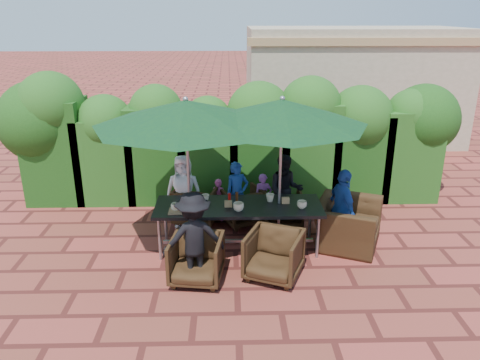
{
  "coord_description": "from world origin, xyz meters",
  "views": [
    {
      "loc": [
        -0.1,
        -6.69,
        3.64
      ],
      "look_at": [
        0.08,
        0.4,
        1.06
      ],
      "focal_mm": 35.0,
      "sensor_mm": 36.0,
      "label": 1
    }
  ],
  "objects_px": {
    "chair_far_right": "(283,206)",
    "chair_near_left": "(196,257)",
    "umbrella_left": "(186,113)",
    "chair_end_right": "(348,217)",
    "chair_far_mid": "(243,204)",
    "chair_near_right": "(274,253)",
    "chair_far_left": "(197,202)",
    "umbrella_right": "(282,112)",
    "dining_table": "(239,209)"
  },
  "relations": [
    {
      "from": "chair_far_left",
      "to": "chair_near_right",
      "type": "xyz_separation_m",
      "value": [
        1.22,
        -1.91,
        0.0
      ]
    },
    {
      "from": "umbrella_left",
      "to": "umbrella_right",
      "type": "bearing_deg",
      "value": 0.94
    },
    {
      "from": "umbrella_right",
      "to": "chair_far_right",
      "type": "bearing_deg",
      "value": 78.7
    },
    {
      "from": "chair_near_right",
      "to": "chair_end_right",
      "type": "bearing_deg",
      "value": 59.89
    },
    {
      "from": "dining_table",
      "to": "chair_far_left",
      "type": "xyz_separation_m",
      "value": [
        -0.73,
        1.03,
        -0.3
      ]
    },
    {
      "from": "dining_table",
      "to": "chair_far_left",
      "type": "distance_m",
      "value": 1.29
    },
    {
      "from": "umbrella_left",
      "to": "chair_near_right",
      "type": "height_order",
      "value": "umbrella_left"
    },
    {
      "from": "chair_end_right",
      "to": "chair_far_left",
      "type": "bearing_deg",
      "value": 92.63
    },
    {
      "from": "chair_far_right",
      "to": "chair_near_left",
      "type": "distance_m",
      "value": 2.34
    },
    {
      "from": "chair_far_right",
      "to": "chair_near_left",
      "type": "height_order",
      "value": "chair_near_left"
    },
    {
      "from": "umbrella_left",
      "to": "chair_far_left",
      "type": "height_order",
      "value": "umbrella_left"
    },
    {
      "from": "umbrella_left",
      "to": "chair_far_mid",
      "type": "relative_size",
      "value": 3.96
    },
    {
      "from": "chair_far_right",
      "to": "chair_near_left",
      "type": "bearing_deg",
      "value": 51.41
    },
    {
      "from": "chair_end_right",
      "to": "chair_far_right",
      "type": "bearing_deg",
      "value": 73.35
    },
    {
      "from": "chair_far_mid",
      "to": "chair_far_right",
      "type": "height_order",
      "value": "chair_far_mid"
    },
    {
      "from": "umbrella_left",
      "to": "umbrella_right",
      "type": "distance_m",
      "value": 1.42
    },
    {
      "from": "chair_far_left",
      "to": "chair_near_left",
      "type": "distance_m",
      "value": 1.99
    },
    {
      "from": "umbrella_left",
      "to": "chair_far_left",
      "type": "relative_size",
      "value": 3.71
    },
    {
      "from": "dining_table",
      "to": "chair_near_left",
      "type": "height_order",
      "value": "dining_table"
    },
    {
      "from": "umbrella_right",
      "to": "chair_end_right",
      "type": "height_order",
      "value": "umbrella_right"
    },
    {
      "from": "umbrella_right",
      "to": "chair_far_left",
      "type": "relative_size",
      "value": 3.45
    },
    {
      "from": "dining_table",
      "to": "chair_far_left",
      "type": "relative_size",
      "value": 3.47
    },
    {
      "from": "chair_far_left",
      "to": "chair_near_right",
      "type": "distance_m",
      "value": 2.27
    },
    {
      "from": "umbrella_right",
      "to": "chair_far_left",
      "type": "bearing_deg",
      "value": 145.25
    },
    {
      "from": "chair_far_left",
      "to": "chair_far_right",
      "type": "distance_m",
      "value": 1.55
    },
    {
      "from": "chair_far_right",
      "to": "chair_far_left",
      "type": "bearing_deg",
      "value": -5.86
    },
    {
      "from": "umbrella_left",
      "to": "chair_end_right",
      "type": "xyz_separation_m",
      "value": [
        2.55,
        0.05,
        -1.72
      ]
    },
    {
      "from": "chair_near_left",
      "to": "chair_end_right",
      "type": "xyz_separation_m",
      "value": [
        2.39,
        1.05,
        0.12
      ]
    },
    {
      "from": "chair_near_right",
      "to": "umbrella_right",
      "type": "bearing_deg",
      "value": 102.89
    },
    {
      "from": "chair_near_left",
      "to": "dining_table",
      "type": "bearing_deg",
      "value": 65.19
    },
    {
      "from": "umbrella_left",
      "to": "dining_table",
      "type": "bearing_deg",
      "value": -3.26
    },
    {
      "from": "chair_end_right",
      "to": "chair_far_mid",
      "type": "bearing_deg",
      "value": 85.4
    },
    {
      "from": "chair_far_right",
      "to": "chair_near_right",
      "type": "bearing_deg",
      "value": 78.58
    },
    {
      "from": "chair_far_mid",
      "to": "chair_near_left",
      "type": "distance_m",
      "value": 2.06
    },
    {
      "from": "dining_table",
      "to": "umbrella_right",
      "type": "relative_size",
      "value": 1.01
    },
    {
      "from": "dining_table",
      "to": "chair_end_right",
      "type": "xyz_separation_m",
      "value": [
        1.78,
        0.09,
        -0.19
      ]
    },
    {
      "from": "umbrella_right",
      "to": "chair_near_left",
      "type": "height_order",
      "value": "umbrella_right"
    },
    {
      "from": "umbrella_right",
      "to": "chair_near_right",
      "type": "bearing_deg",
      "value": -99.83
    },
    {
      "from": "umbrella_right",
      "to": "chair_end_right",
      "type": "relative_size",
      "value": 2.33
    },
    {
      "from": "chair_end_right",
      "to": "chair_near_right",
      "type": "bearing_deg",
      "value": 150.16
    },
    {
      "from": "chair_near_left",
      "to": "chair_far_right",
      "type": "bearing_deg",
      "value": 60.19
    },
    {
      "from": "umbrella_left",
      "to": "chair_far_left",
      "type": "xyz_separation_m",
      "value": [
        0.04,
        0.98,
        -1.84
      ]
    },
    {
      "from": "chair_far_right",
      "to": "chair_end_right",
      "type": "bearing_deg",
      "value": 139.44
    },
    {
      "from": "chair_near_left",
      "to": "chair_end_right",
      "type": "height_order",
      "value": "chair_end_right"
    },
    {
      "from": "umbrella_right",
      "to": "chair_end_right",
      "type": "bearing_deg",
      "value": 1.34
    },
    {
      "from": "chair_near_left",
      "to": "umbrella_left",
      "type": "bearing_deg",
      "value": 106.78
    },
    {
      "from": "chair_far_right",
      "to": "chair_end_right",
      "type": "distance_m",
      "value": 1.26
    },
    {
      "from": "umbrella_left",
      "to": "umbrella_right",
      "type": "xyz_separation_m",
      "value": [
        1.42,
        0.02,
        -0.0
      ]
    },
    {
      "from": "dining_table",
      "to": "chair_far_mid",
      "type": "height_order",
      "value": "dining_table"
    },
    {
      "from": "umbrella_left",
      "to": "chair_far_left",
      "type": "distance_m",
      "value": 2.08
    }
  ]
}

